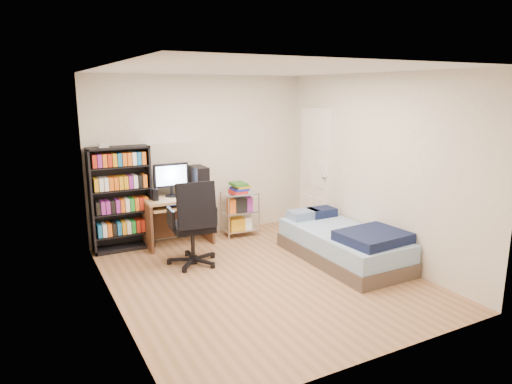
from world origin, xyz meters
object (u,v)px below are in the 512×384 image
office_chair (194,238)px  media_shelf (121,198)px  bed (344,244)px  computer_desk (183,200)px

office_chair → media_shelf: bearing=128.4°
bed → office_chair: bearing=156.4°
office_chair → bed: size_ratio=0.61×
media_shelf → bed: media_shelf is taller
computer_desk → bed: computer_desk is taller
media_shelf → computer_desk: bearing=-6.7°
computer_desk → office_chair: bearing=-101.0°
media_shelf → bed: 3.20m
computer_desk → office_chair: size_ratio=1.06×
computer_desk → media_shelf: bearing=173.3°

